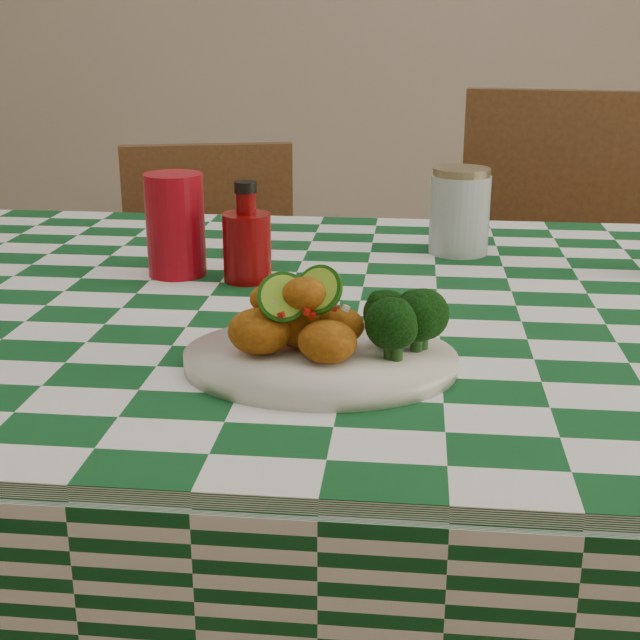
# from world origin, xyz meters

# --- Properties ---
(dining_table) EXTENTS (1.66, 1.06, 0.79)m
(dining_table) POSITION_xyz_m (0.00, 0.00, 0.39)
(dining_table) COLOR #10491F
(dining_table) RESTS_ON ground
(plate) EXTENTS (0.30, 0.23, 0.02)m
(plate) POSITION_xyz_m (-0.03, -0.25, 0.80)
(plate) COLOR silver
(plate) RESTS_ON dining_table
(fried_chicken_pile) EXTENTS (0.13, 0.10, 0.08)m
(fried_chicken_pile) POSITION_xyz_m (-0.04, -0.25, 0.85)
(fried_chicken_pile) COLOR #AC6210
(fried_chicken_pile) RESTS_ON plate
(broccoli_side) EXTENTS (0.09, 0.09, 0.07)m
(broccoli_side) POSITION_xyz_m (0.07, -0.23, 0.84)
(broccoli_side) COLOR black
(broccoli_side) RESTS_ON plate
(red_tumbler) EXTENTS (0.10, 0.10, 0.15)m
(red_tumbler) POSITION_xyz_m (-0.28, 0.10, 0.86)
(red_tumbler) COLOR #9E0815
(red_tumbler) RESTS_ON dining_table
(ketchup_bottle) EXTENTS (0.09, 0.09, 0.14)m
(ketchup_bottle) POSITION_xyz_m (-0.17, 0.08, 0.86)
(ketchup_bottle) COLOR #6E0506
(ketchup_bottle) RESTS_ON dining_table
(mason_jar) EXTENTS (0.11, 0.11, 0.14)m
(mason_jar) POSITION_xyz_m (0.14, 0.27, 0.85)
(mason_jar) COLOR #B2BCBA
(mason_jar) RESTS_ON dining_table
(wooden_chair_left) EXTENTS (0.49, 0.50, 0.87)m
(wooden_chair_left) POSITION_xyz_m (-0.37, 0.72, 0.43)
(wooden_chair_left) COLOR #472814
(wooden_chair_left) RESTS_ON ground
(wooden_chair_right) EXTENTS (0.53, 0.55, 0.99)m
(wooden_chair_right) POSITION_xyz_m (0.37, 0.73, 0.50)
(wooden_chair_right) COLOR #472814
(wooden_chair_right) RESTS_ON ground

